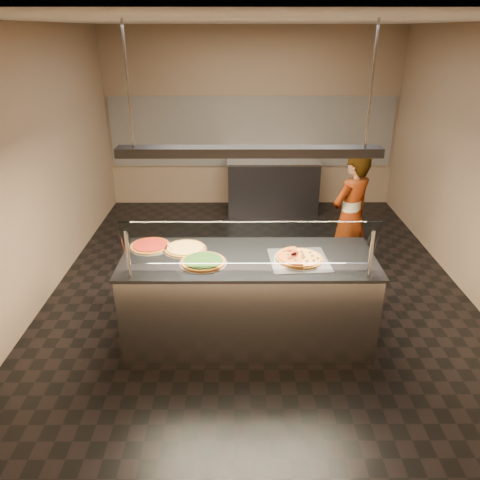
{
  "coord_description": "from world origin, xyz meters",
  "views": [
    {
      "loc": [
        -0.24,
        -5.17,
        2.91
      ],
      "look_at": [
        -0.22,
        -0.96,
        1.02
      ],
      "focal_mm": 35.0,
      "sensor_mm": 36.0,
      "label": 1
    }
  ],
  "objects_px": {
    "pizza_cheese": "(185,248)",
    "sneeze_guard": "(249,244)",
    "pizza_spatula": "(176,248)",
    "pizza_spinach": "(203,261)",
    "prep_table": "(273,186)",
    "pizza_tomato": "(150,245)",
    "heat_lamp_housing": "(249,152)",
    "serving_counter": "(248,299)",
    "worker": "(350,217)",
    "half_pizza_sausage": "(311,258)",
    "perforated_tray": "(299,260)",
    "half_pizza_pepperoni": "(288,257)"
  },
  "relations": [
    {
      "from": "half_pizza_pepperoni",
      "to": "pizza_spatula",
      "type": "height_order",
      "value": "half_pizza_pepperoni"
    },
    {
      "from": "sneeze_guard",
      "to": "pizza_spatula",
      "type": "distance_m",
      "value": 0.91
    },
    {
      "from": "sneeze_guard",
      "to": "half_pizza_pepperoni",
      "type": "xyz_separation_m",
      "value": [
        0.37,
        0.27,
        -0.26
      ]
    },
    {
      "from": "pizza_cheese",
      "to": "prep_table",
      "type": "xyz_separation_m",
      "value": [
        1.12,
        3.54,
        -0.48
      ]
    },
    {
      "from": "perforated_tray",
      "to": "pizza_spinach",
      "type": "xyz_separation_m",
      "value": [
        -0.9,
        -0.05,
        0.01
      ]
    },
    {
      "from": "worker",
      "to": "sneeze_guard",
      "type": "bearing_deg",
      "value": 15.88
    },
    {
      "from": "perforated_tray",
      "to": "sneeze_guard",
      "type": "bearing_deg",
      "value": -150.31
    },
    {
      "from": "serving_counter",
      "to": "pizza_spatula",
      "type": "height_order",
      "value": "pizza_spatula"
    },
    {
      "from": "half_pizza_pepperoni",
      "to": "pizza_cheese",
      "type": "relative_size",
      "value": 1.06
    },
    {
      "from": "sneeze_guard",
      "to": "worker",
      "type": "height_order",
      "value": "worker"
    },
    {
      "from": "pizza_tomato",
      "to": "heat_lamp_housing",
      "type": "relative_size",
      "value": 0.18
    },
    {
      "from": "pizza_spinach",
      "to": "pizza_cheese",
      "type": "bearing_deg",
      "value": 124.07
    },
    {
      "from": "perforated_tray",
      "to": "half_pizza_sausage",
      "type": "height_order",
      "value": "half_pizza_sausage"
    },
    {
      "from": "pizza_spinach",
      "to": "prep_table",
      "type": "distance_m",
      "value": 3.97
    },
    {
      "from": "prep_table",
      "to": "worker",
      "type": "height_order",
      "value": "worker"
    },
    {
      "from": "half_pizza_sausage",
      "to": "prep_table",
      "type": "height_order",
      "value": "half_pizza_sausage"
    },
    {
      "from": "sneeze_guard",
      "to": "worker",
      "type": "relative_size",
      "value": 1.34
    },
    {
      "from": "sneeze_guard",
      "to": "prep_table",
      "type": "distance_m",
      "value": 4.15
    },
    {
      "from": "half_pizza_sausage",
      "to": "worker",
      "type": "xyz_separation_m",
      "value": [
        0.7,
        1.41,
        -0.14
      ]
    },
    {
      "from": "perforated_tray",
      "to": "prep_table",
      "type": "height_order",
      "value": "perforated_tray"
    },
    {
      "from": "pizza_tomato",
      "to": "serving_counter",
      "type": "bearing_deg",
      "value": -13.47
    },
    {
      "from": "pizza_tomato",
      "to": "heat_lamp_housing",
      "type": "height_order",
      "value": "heat_lamp_housing"
    },
    {
      "from": "serving_counter",
      "to": "sneeze_guard",
      "type": "height_order",
      "value": "sneeze_guard"
    },
    {
      "from": "pizza_cheese",
      "to": "pizza_spatula",
      "type": "distance_m",
      "value": 0.09
    },
    {
      "from": "prep_table",
      "to": "heat_lamp_housing",
      "type": "relative_size",
      "value": 0.68
    },
    {
      "from": "prep_table",
      "to": "half_pizza_sausage",
      "type": "bearing_deg",
      "value": -88.64
    },
    {
      "from": "serving_counter",
      "to": "pizza_spinach",
      "type": "height_order",
      "value": "pizza_spinach"
    },
    {
      "from": "heat_lamp_housing",
      "to": "serving_counter",
      "type": "bearing_deg",
      "value": 0.0
    },
    {
      "from": "half_pizza_pepperoni",
      "to": "pizza_tomato",
      "type": "distance_m",
      "value": 1.38
    },
    {
      "from": "serving_counter",
      "to": "half_pizza_sausage",
      "type": "bearing_deg",
      "value": -7.11
    },
    {
      "from": "serving_counter",
      "to": "pizza_tomato",
      "type": "bearing_deg",
      "value": 166.53
    },
    {
      "from": "prep_table",
      "to": "sneeze_guard",
      "type": "bearing_deg",
      "value": -96.95
    },
    {
      "from": "pizza_tomato",
      "to": "half_pizza_pepperoni",
      "type": "bearing_deg",
      "value": -12.79
    },
    {
      "from": "serving_counter",
      "to": "sneeze_guard",
      "type": "distance_m",
      "value": 0.83
    },
    {
      "from": "pizza_cheese",
      "to": "pizza_spatula",
      "type": "bearing_deg",
      "value": -167.22
    },
    {
      "from": "pizza_cheese",
      "to": "pizza_spatula",
      "type": "xyz_separation_m",
      "value": [
        -0.09,
        -0.02,
        0.01
      ]
    },
    {
      "from": "half_pizza_sausage",
      "to": "prep_table",
      "type": "relative_size",
      "value": 0.3
    },
    {
      "from": "sneeze_guard",
      "to": "pizza_cheese",
      "type": "distance_m",
      "value": 0.85
    },
    {
      "from": "pizza_tomato",
      "to": "prep_table",
      "type": "relative_size",
      "value": 0.27
    },
    {
      "from": "half_pizza_pepperoni",
      "to": "pizza_cheese",
      "type": "height_order",
      "value": "half_pizza_pepperoni"
    },
    {
      "from": "pizza_tomato",
      "to": "pizza_spatula",
      "type": "xyz_separation_m",
      "value": [
        0.27,
        -0.09,
        0.01
      ]
    },
    {
      "from": "perforated_tray",
      "to": "half_pizza_sausage",
      "type": "relative_size",
      "value": 1.25
    },
    {
      "from": "half_pizza_sausage",
      "to": "serving_counter",
      "type": "bearing_deg",
      "value": 172.89
    },
    {
      "from": "pizza_cheese",
      "to": "sneeze_guard",
      "type": "bearing_deg",
      "value": -39.39
    },
    {
      "from": "perforated_tray",
      "to": "pizza_spatula",
      "type": "relative_size",
      "value": 2.26
    },
    {
      "from": "sneeze_guard",
      "to": "heat_lamp_housing",
      "type": "distance_m",
      "value": 0.8
    },
    {
      "from": "half_pizza_sausage",
      "to": "pizza_spinach",
      "type": "height_order",
      "value": "half_pizza_sausage"
    },
    {
      "from": "heat_lamp_housing",
      "to": "perforated_tray",
      "type": "bearing_deg",
      "value": -8.63
    },
    {
      "from": "half_pizza_pepperoni",
      "to": "perforated_tray",
      "type": "bearing_deg",
      "value": -0.42
    },
    {
      "from": "pizza_cheese",
      "to": "perforated_tray",
      "type": "bearing_deg",
      "value": -12.33
    }
  ]
}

